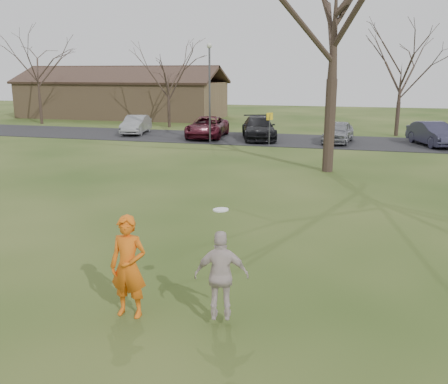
{
  "coord_description": "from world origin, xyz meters",
  "views": [
    {
      "loc": [
        3.18,
        -7.64,
        4.5
      ],
      "look_at": [
        0.0,
        4.0,
        1.5
      ],
      "focal_mm": 38.8,
      "sensor_mm": 36.0,
      "label": 1
    }
  ],
  "objects_px": {
    "car_1": "(136,125)",
    "lamp_post": "(210,81)",
    "player_defender": "(128,267)",
    "car_4": "(338,132)",
    "car_5": "(433,134)",
    "car_2": "(207,127)",
    "car_3": "(259,128)",
    "catching_play": "(222,275)",
    "big_tree": "(336,12)",
    "building": "(123,98)"
  },
  "relations": [
    {
      "from": "car_1",
      "to": "car_3",
      "type": "height_order",
      "value": "car_3"
    },
    {
      "from": "player_defender",
      "to": "building",
      "type": "bearing_deg",
      "value": 116.48
    },
    {
      "from": "player_defender",
      "to": "big_tree",
      "type": "distance_m",
      "value": 16.41
    },
    {
      "from": "player_defender",
      "to": "car_1",
      "type": "height_order",
      "value": "player_defender"
    },
    {
      "from": "car_2",
      "to": "building",
      "type": "bearing_deg",
      "value": 130.06
    },
    {
      "from": "car_1",
      "to": "car_2",
      "type": "height_order",
      "value": "car_2"
    },
    {
      "from": "car_5",
      "to": "lamp_post",
      "type": "distance_m",
      "value": 14.36
    },
    {
      "from": "car_1",
      "to": "car_5",
      "type": "xyz_separation_m",
      "value": [
        20.42,
        -0.6,
        0.06
      ]
    },
    {
      "from": "player_defender",
      "to": "car_3",
      "type": "height_order",
      "value": "player_defender"
    },
    {
      "from": "catching_play",
      "to": "big_tree",
      "type": "xyz_separation_m",
      "value": [
        0.97,
        14.94,
        6.02
      ]
    },
    {
      "from": "car_4",
      "to": "catching_play",
      "type": "height_order",
      "value": "catching_play"
    },
    {
      "from": "catching_play",
      "to": "big_tree",
      "type": "distance_m",
      "value": 16.14
    },
    {
      "from": "car_3",
      "to": "catching_play",
      "type": "height_order",
      "value": "catching_play"
    },
    {
      "from": "lamp_post",
      "to": "car_2",
      "type": "bearing_deg",
      "value": 111.09
    },
    {
      "from": "player_defender",
      "to": "car_3",
      "type": "distance_m",
      "value": 24.93
    },
    {
      "from": "car_5",
      "to": "big_tree",
      "type": "height_order",
      "value": "big_tree"
    },
    {
      "from": "car_4",
      "to": "lamp_post",
      "type": "relative_size",
      "value": 0.65
    },
    {
      "from": "car_3",
      "to": "catching_play",
      "type": "bearing_deg",
      "value": -96.02
    },
    {
      "from": "car_2",
      "to": "car_4",
      "type": "distance_m",
      "value": 8.99
    },
    {
      "from": "building",
      "to": "big_tree",
      "type": "relative_size",
      "value": 1.47
    },
    {
      "from": "car_3",
      "to": "catching_play",
      "type": "xyz_separation_m",
      "value": [
        4.26,
        -24.74,
        0.19
      ]
    },
    {
      "from": "car_5",
      "to": "building",
      "type": "xyz_separation_m",
      "value": [
        -27.81,
        13.23,
        1.16
      ]
    },
    {
      "from": "car_3",
      "to": "building",
      "type": "relative_size",
      "value": 0.25
    },
    {
      "from": "car_2",
      "to": "catching_play",
      "type": "height_order",
      "value": "catching_play"
    },
    {
      "from": "car_4",
      "to": "lamp_post",
      "type": "xyz_separation_m",
      "value": [
        -8.07,
        -2.04,
        3.23
      ]
    },
    {
      "from": "catching_play",
      "to": "lamp_post",
      "type": "bearing_deg",
      "value": 107.39
    },
    {
      "from": "catching_play",
      "to": "lamp_post",
      "type": "xyz_separation_m",
      "value": [
        -7.03,
        22.44,
        2.99
      ]
    },
    {
      "from": "car_2",
      "to": "car_3",
      "type": "bearing_deg",
      "value": -5.8
    },
    {
      "from": "building",
      "to": "car_1",
      "type": "bearing_deg",
      "value": -59.65
    },
    {
      "from": "car_1",
      "to": "lamp_post",
      "type": "distance_m",
      "value": 7.9
    },
    {
      "from": "player_defender",
      "to": "big_tree",
      "type": "relative_size",
      "value": 0.14
    },
    {
      "from": "car_2",
      "to": "car_1",
      "type": "bearing_deg",
      "value": 170.01
    },
    {
      "from": "building",
      "to": "car_4",
      "type": "bearing_deg",
      "value": -31.38
    },
    {
      "from": "building",
      "to": "car_5",
      "type": "bearing_deg",
      "value": -25.44
    },
    {
      "from": "car_5",
      "to": "catching_play",
      "type": "distance_m",
      "value": 25.63
    },
    {
      "from": "catching_play",
      "to": "building",
      "type": "relative_size",
      "value": 0.1
    },
    {
      "from": "lamp_post",
      "to": "player_defender",
      "type": "bearing_deg",
      "value": -76.87
    },
    {
      "from": "car_4",
      "to": "car_5",
      "type": "relative_size",
      "value": 0.92
    },
    {
      "from": "car_3",
      "to": "big_tree",
      "type": "height_order",
      "value": "big_tree"
    },
    {
      "from": "car_5",
      "to": "building",
      "type": "relative_size",
      "value": 0.21
    },
    {
      "from": "car_5",
      "to": "catching_play",
      "type": "height_order",
      "value": "catching_play"
    },
    {
      "from": "player_defender",
      "to": "big_tree",
      "type": "height_order",
      "value": "big_tree"
    },
    {
      "from": "car_4",
      "to": "building",
      "type": "bearing_deg",
      "value": 155.36
    },
    {
      "from": "lamp_post",
      "to": "car_1",
      "type": "bearing_deg",
      "value": 156.52
    },
    {
      "from": "player_defender",
      "to": "building",
      "type": "xyz_separation_m",
      "value": [
        -19.25,
        38.01,
        0.95
      ]
    },
    {
      "from": "car_5",
      "to": "car_1",
      "type": "bearing_deg",
      "value": 158.62
    },
    {
      "from": "car_5",
      "to": "big_tree",
      "type": "distance_m",
      "value": 12.97
    },
    {
      "from": "car_4",
      "to": "player_defender",
      "type": "bearing_deg",
      "value": -89.82
    },
    {
      "from": "big_tree",
      "to": "player_defender",
      "type": "bearing_deg",
      "value": -100.38
    },
    {
      "from": "car_2",
      "to": "car_5",
      "type": "bearing_deg",
      "value": -5.14
    }
  ]
}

